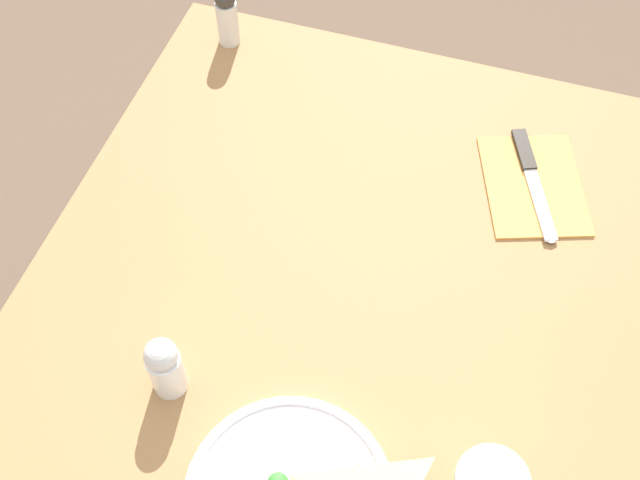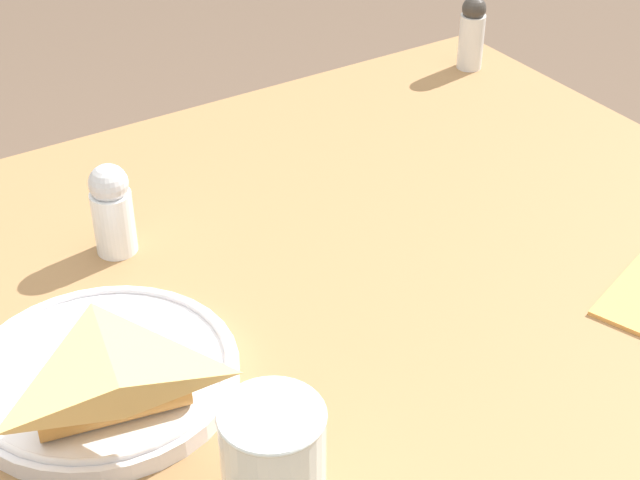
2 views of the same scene
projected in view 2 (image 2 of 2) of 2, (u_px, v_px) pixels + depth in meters
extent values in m
cube|color=olive|center=(160.00, 352.00, 0.85)|extent=(1.30, 0.76, 0.03)
cube|color=#382D23|center=(440.00, 282.00, 1.55)|extent=(0.06, 0.06, 0.72)
cylinder|color=white|center=(103.00, 376.00, 0.79)|extent=(0.22, 0.22, 0.02)
torus|color=white|center=(101.00, 367.00, 0.78)|extent=(0.21, 0.21, 0.01)
pyramid|color=#E0B266|center=(101.00, 361.00, 0.78)|extent=(0.14, 0.14, 0.02)
cylinder|color=#C68942|center=(115.00, 408.00, 0.73)|extent=(0.12, 0.05, 0.02)
sphere|color=red|center=(97.00, 335.00, 0.78)|extent=(0.02, 0.02, 0.02)
sphere|color=#EFDB93|center=(76.00, 360.00, 0.75)|extent=(0.02, 0.02, 0.02)
sphere|color=#388433|center=(93.00, 335.00, 0.78)|extent=(0.02, 0.02, 0.02)
cylinder|color=white|center=(274.00, 466.00, 0.65)|extent=(0.07, 0.07, 0.10)
cylinder|color=white|center=(274.00, 473.00, 0.66)|extent=(0.06, 0.06, 0.09)
torus|color=white|center=(272.00, 415.00, 0.63)|extent=(0.07, 0.07, 0.00)
cylinder|color=white|center=(114.00, 222.00, 0.93)|extent=(0.04, 0.04, 0.06)
sphere|color=silver|center=(108.00, 184.00, 0.91)|extent=(0.04, 0.04, 0.04)
cylinder|color=silver|center=(471.00, 42.00, 1.28)|extent=(0.03, 0.03, 0.07)
sphere|color=#38332D|center=(474.00, 9.00, 1.25)|extent=(0.03, 0.03, 0.03)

